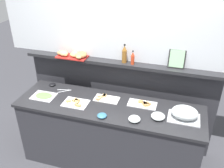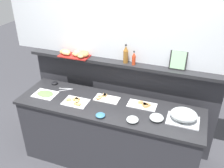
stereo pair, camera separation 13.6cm
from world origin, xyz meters
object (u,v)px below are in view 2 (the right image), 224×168
(sandwich_platter_rear, at_px, (105,98))
(serving_cloche, at_px, (184,115))
(bread_basket, at_px, (75,54))
(glass_bowl_large, at_px, (157,118))
(hot_sauce_bottle, at_px, (134,59))
(sandwich_platter_side, at_px, (76,102))
(condiment_bowl_teal, at_px, (100,115))
(sandwich_platter_front, at_px, (143,105))
(glass_bowl_medium, at_px, (132,120))
(cold_cuts_platter, at_px, (45,94))
(vinegar_bottle_amber, at_px, (126,55))
(framed_picture, at_px, (178,60))
(serving_tongs, at_px, (66,89))
(condiment_bowl_dark, at_px, (55,83))

(sandwich_platter_rear, height_order, serving_cloche, serving_cloche)
(serving_cloche, distance_m, bread_basket, 1.55)
(glass_bowl_large, distance_m, hot_sauce_bottle, 0.77)
(sandwich_platter_side, bearing_deg, bread_basket, 114.30)
(condiment_bowl_teal, bearing_deg, hot_sauce_bottle, 74.38)
(bread_basket, bearing_deg, condiment_bowl_teal, -46.38)
(sandwich_platter_front, bearing_deg, glass_bowl_medium, -95.54)
(sandwich_platter_side, xyz_separation_m, cold_cuts_platter, (-0.44, 0.03, -0.00))
(vinegar_bottle_amber, distance_m, framed_picture, 0.62)
(cold_cuts_platter, distance_m, serving_cloche, 1.69)
(sandwich_platter_front, distance_m, glass_bowl_medium, 0.33)
(cold_cuts_platter, distance_m, serving_tongs, 0.27)
(glass_bowl_large, distance_m, condiment_bowl_teal, 0.61)
(serving_cloche, relative_size, glass_bowl_medium, 2.61)
(glass_bowl_large, xyz_separation_m, serving_tongs, (-1.23, 0.24, -0.02))
(sandwich_platter_front, xyz_separation_m, glass_bowl_large, (0.20, -0.22, 0.02))
(glass_bowl_medium, bearing_deg, vinegar_bottle_amber, 114.25)
(glass_bowl_medium, bearing_deg, sandwich_platter_front, 84.46)
(sandwich_platter_front, relative_size, glass_bowl_medium, 2.58)
(sandwich_platter_side, bearing_deg, serving_cloche, 3.26)
(sandwich_platter_side, relative_size, condiment_bowl_dark, 3.43)
(condiment_bowl_dark, relative_size, hot_sauce_bottle, 0.49)
(glass_bowl_large, height_order, framed_picture, framed_picture)
(serving_cloche, distance_m, hot_sauce_bottle, 0.88)
(glass_bowl_large, height_order, vinegar_bottle_amber, vinegar_bottle_amber)
(glass_bowl_large, bearing_deg, serving_tongs, 169.15)
(condiment_bowl_dark, distance_m, framed_picture, 1.64)
(condiment_bowl_teal, distance_m, bread_basket, 0.95)
(condiment_bowl_dark, distance_m, serving_tongs, 0.24)
(serving_tongs, height_order, bread_basket, bread_basket)
(glass_bowl_medium, bearing_deg, glass_bowl_large, 26.27)
(vinegar_bottle_amber, height_order, bread_basket, vinegar_bottle_amber)
(condiment_bowl_dark, height_order, vinegar_bottle_amber, vinegar_bottle_amber)
(glass_bowl_medium, xyz_separation_m, bread_basket, (-0.95, 0.59, 0.39))
(sandwich_platter_rear, height_order, sandwich_platter_side, same)
(hot_sauce_bottle, height_order, framed_picture, framed_picture)
(sandwich_platter_rear, distance_m, glass_bowl_medium, 0.54)
(sandwich_platter_rear, height_order, glass_bowl_medium, glass_bowl_medium)
(serving_cloche, relative_size, hot_sauce_bottle, 1.93)
(vinegar_bottle_amber, bearing_deg, hot_sauce_bottle, -11.63)
(glass_bowl_large, relative_size, bread_basket, 0.35)
(sandwich_platter_front, height_order, condiment_bowl_dark, sandwich_platter_front)
(cold_cuts_platter, relative_size, hot_sauce_bottle, 1.62)
(vinegar_bottle_amber, bearing_deg, condiment_bowl_teal, -96.03)
(sandwich_platter_rear, bearing_deg, hot_sauce_bottle, 47.53)
(sandwich_platter_rear, distance_m, bread_basket, 0.71)
(condiment_bowl_teal, bearing_deg, serving_cloche, 15.07)
(sandwich_platter_front, distance_m, hot_sauce_bottle, 0.56)
(sandwich_platter_rear, xyz_separation_m, condiment_bowl_dark, (-0.78, 0.11, 0.00))
(sandwich_platter_rear, height_order, hot_sauce_bottle, hot_sauce_bottle)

